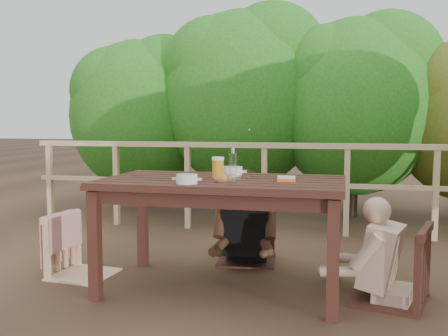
% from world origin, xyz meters
% --- Properties ---
extents(ground, '(60.00, 60.00, 0.00)m').
position_xyz_m(ground, '(0.00, 0.00, 0.00)').
color(ground, brown).
rests_on(ground, ground).
extents(table, '(1.75, 0.98, 0.81)m').
position_xyz_m(table, '(0.00, 0.00, 0.40)').
color(table, '#341913').
rests_on(table, ground).
extents(chair_left, '(0.51, 0.51, 0.94)m').
position_xyz_m(chair_left, '(-1.17, 0.06, 0.47)').
color(chair_left, '#D7B385').
rests_on(chair_left, ground).
extents(chair_far, '(0.55, 0.55, 1.01)m').
position_xyz_m(chair_far, '(0.04, 0.77, 0.50)').
color(chair_far, '#341913').
rests_on(chair_far, ground).
extents(chair_right, '(0.63, 0.63, 1.02)m').
position_xyz_m(chair_right, '(1.19, 0.02, 0.51)').
color(chair_right, '#341913').
rests_on(chair_right, ground).
extents(woman, '(0.58, 0.68, 1.27)m').
position_xyz_m(woman, '(0.04, 0.79, 0.64)').
color(woman, black).
rests_on(woman, ground).
extents(diner_right, '(0.70, 0.62, 1.18)m').
position_xyz_m(diner_right, '(1.22, 0.02, 0.59)').
color(diner_right, tan).
rests_on(diner_right, ground).
extents(railing, '(5.60, 0.10, 1.01)m').
position_xyz_m(railing, '(0.00, 2.00, 0.51)').
color(railing, '#D7B385').
rests_on(railing, ground).
extents(hedge_row, '(6.60, 1.60, 3.80)m').
position_xyz_m(hedge_row, '(0.40, 3.20, 1.90)').
color(hedge_row, '#26691A').
rests_on(hedge_row, ground).
extents(soup_near, '(0.24, 0.24, 0.08)m').
position_xyz_m(soup_near, '(-0.17, -0.33, 0.85)').
color(soup_near, white).
rests_on(soup_near, table).
extents(soup_far, '(0.27, 0.27, 0.09)m').
position_xyz_m(soup_far, '(0.03, 0.19, 0.85)').
color(soup_far, silver).
rests_on(soup_far, table).
extents(bread_roll, '(0.12, 0.09, 0.07)m').
position_xyz_m(bread_roll, '(0.05, -0.19, 0.84)').
color(bread_roll, '#9F6631').
rests_on(bread_roll, table).
extents(beer_glass, '(0.09, 0.09, 0.17)m').
position_xyz_m(beer_glass, '(-0.04, 0.04, 0.89)').
color(beer_glass, '#C48821').
rests_on(beer_glass, table).
extents(bottle, '(0.06, 0.06, 0.25)m').
position_xyz_m(bottle, '(0.06, 0.07, 0.93)').
color(bottle, silver).
rests_on(bottle, table).
extents(tumbler, '(0.07, 0.07, 0.08)m').
position_xyz_m(tumbler, '(0.13, -0.27, 0.85)').
color(tumbler, white).
rests_on(tumbler, table).
extents(butter_tub, '(0.14, 0.11, 0.05)m').
position_xyz_m(butter_tub, '(0.47, -0.06, 0.84)').
color(butter_tub, white).
rests_on(butter_tub, table).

